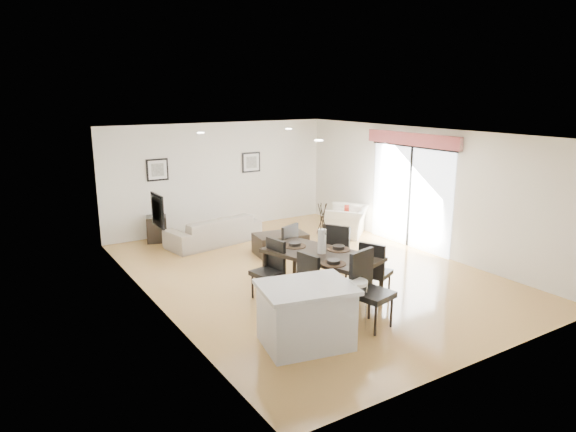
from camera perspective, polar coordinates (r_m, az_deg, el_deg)
ground at (r=10.08m, az=2.23°, el=-6.30°), size 8.00×8.00×0.00m
wall_back at (r=13.14m, az=-7.63°, el=4.38°), size 6.00×0.04×2.70m
wall_front at (r=6.91m, az=21.46°, el=-4.92°), size 6.00×0.04×2.70m
wall_left at (r=8.43m, az=-14.79°, el=-1.16°), size 0.04×8.00×2.70m
wall_right at (r=11.64m, az=14.59°, el=2.87°), size 0.04×8.00×2.70m
ceiling at (r=9.51m, az=2.38°, el=9.18°), size 6.00×8.00×0.02m
sofa at (r=11.99m, az=-8.24°, el=-1.56°), size 2.32×1.22×0.64m
armchair at (r=12.66m, az=6.56°, el=-0.57°), size 1.43×1.42×0.70m
courtyard_plant_a at (r=14.06m, az=22.52°, el=-0.15°), size 0.62×0.54×0.68m
courtyard_plant_b at (r=14.33m, az=17.89°, el=0.32°), size 0.35×0.35×0.59m
dining_table at (r=8.65m, az=3.76°, el=-4.63°), size 1.56×2.16×0.81m
dining_chair_wnear at (r=7.96m, az=1.67°, el=-7.49°), size 0.53×0.53×1.01m
dining_chair_wfar at (r=8.74m, az=-1.90°, el=-5.55°), size 0.52×0.52×1.01m
dining_chair_enear at (r=8.73m, az=9.52°, el=-5.73°), size 0.61×0.61×1.02m
dining_chair_efar at (r=9.41m, az=5.64°, el=-3.80°), size 0.69×0.69×1.12m
dining_chair_head at (r=7.78m, az=8.85°, el=-7.57°), size 0.62×0.62×1.15m
dining_chair_foot at (r=9.67m, az=-0.32°, el=-3.55°), size 0.61×0.61×1.04m
vase at (r=8.51m, az=3.81°, el=-1.67°), size 0.93×1.52×0.86m
coffee_table at (r=11.19m, az=-0.85°, el=-3.07°), size 1.18×0.81×0.44m
side_table at (r=12.43m, az=-14.38°, el=-1.40°), size 0.57×0.57×0.60m
table_lamp at (r=12.30m, az=-14.53°, el=1.13°), size 0.21×0.21×0.40m
cushion at (r=12.47m, az=6.52°, el=0.28°), size 0.31×0.34×0.35m
kitchen_island at (r=7.20m, az=2.01°, el=-10.90°), size 1.43×1.21×0.88m
bar_stool at (r=7.61m, az=7.51°, el=-7.91°), size 0.35×0.35×0.77m
framed_print_back_left at (r=12.50m, az=-14.31°, el=5.00°), size 0.52×0.04×0.52m
framed_print_back_right at (r=13.47m, az=-4.12°, el=5.98°), size 0.52×0.04×0.52m
framed_print_left_wall at (r=8.18m, az=-14.29°, el=0.59°), size 0.04×0.52×0.52m
sliding_door at (r=11.76m, az=13.48°, el=4.60°), size 0.12×2.70×2.57m
courtyard at (r=14.65m, az=20.59°, el=2.89°), size 6.00×6.00×2.00m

